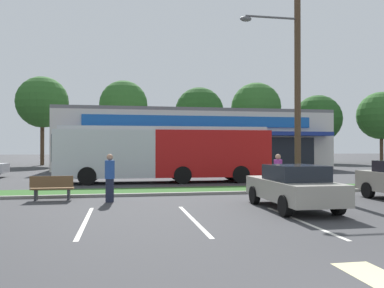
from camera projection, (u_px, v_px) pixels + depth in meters
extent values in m
cube|color=#2D5B23|center=(213.00, 190.00, 18.23)|extent=(56.00, 2.20, 0.12)
cube|color=gray|center=(220.00, 193.00, 17.03)|extent=(56.00, 0.24, 0.12)
cube|color=silver|center=(86.00, 221.00, 10.80)|extent=(0.12, 4.80, 0.01)
cube|color=silver|center=(193.00, 219.00, 11.07)|extent=(0.12, 4.80, 0.01)
cube|color=silver|center=(300.00, 221.00, 10.85)|extent=(0.12, 4.80, 0.01)
cube|color=beige|center=(377.00, 277.00, 6.12)|extent=(0.70, 1.60, 0.01)
cube|color=beige|center=(191.00, 142.00, 39.76)|extent=(25.63, 10.52, 5.34)
cube|color=black|center=(201.00, 153.00, 34.54)|extent=(21.53, 0.08, 2.78)
cube|color=navy|center=(203.00, 133.00, 33.90)|extent=(24.10, 1.40, 0.35)
cube|color=#1959AD|center=(201.00, 121.00, 34.52)|extent=(20.51, 0.16, 0.96)
cube|color=slate|center=(191.00, 114.00, 39.79)|extent=(25.63, 10.52, 0.30)
cylinder|color=#473323|center=(42.00, 143.00, 45.36)|extent=(0.44, 0.44, 5.12)
sphere|color=#2D6026|center=(42.00, 102.00, 45.41)|extent=(5.95, 5.95, 5.95)
cylinder|color=#473323|center=(123.00, 143.00, 49.97)|extent=(0.44, 0.44, 5.28)
sphere|color=#2D6026|center=(124.00, 105.00, 50.02)|extent=(6.14, 6.14, 6.14)
cylinder|color=#473323|center=(199.00, 147.00, 48.19)|extent=(0.44, 0.44, 4.26)
sphere|color=#23511E|center=(199.00, 112.00, 48.23)|extent=(5.99, 5.99, 5.99)
cylinder|color=#473323|center=(256.00, 145.00, 51.03)|extent=(0.44, 0.44, 4.87)
sphere|color=#2D6026|center=(256.00, 108.00, 51.08)|extent=(6.51, 6.51, 6.51)
cylinder|color=#473323|center=(318.00, 150.00, 52.31)|extent=(0.44, 0.44, 3.55)
sphere|color=#23511E|center=(318.00, 119.00, 52.35)|extent=(6.35, 6.35, 6.35)
cylinder|color=#473323|center=(382.00, 148.00, 51.73)|extent=(0.44, 0.44, 3.95)
sphere|color=#2D6026|center=(381.00, 116.00, 51.78)|extent=(6.30, 6.30, 6.30)
cylinder|color=#4C3826|center=(298.00, 71.00, 18.79)|extent=(0.30, 0.30, 11.46)
cylinder|color=#59595B|center=(272.00, 17.00, 18.59)|extent=(2.60, 0.11, 0.10)
ellipsoid|color=#59595B|center=(246.00, 19.00, 18.36)|extent=(0.56, 0.32, 0.24)
cube|color=#B71414|center=(210.00, 153.00, 23.38)|extent=(6.81, 2.72, 2.70)
cube|color=silver|center=(106.00, 154.00, 22.44)|extent=(5.58, 2.69, 2.70)
cube|color=silver|center=(165.00, 129.00, 22.97)|extent=(11.83, 2.59, 0.20)
cube|color=black|center=(163.00, 145.00, 24.25)|extent=(11.28, 0.35, 1.19)
cube|color=black|center=(56.00, 148.00, 22.01)|extent=(0.12, 2.17, 1.51)
cylinder|color=black|center=(87.00, 176.00, 21.13)|extent=(1.01, 0.33, 1.00)
cylinder|color=black|center=(92.00, 173.00, 23.44)|extent=(1.01, 0.33, 1.00)
cylinder|color=black|center=(183.00, 175.00, 21.93)|extent=(1.01, 0.33, 1.00)
cylinder|color=black|center=(178.00, 172.00, 24.25)|extent=(1.01, 0.33, 1.00)
cylinder|color=black|center=(241.00, 174.00, 22.45)|extent=(1.01, 0.33, 1.00)
cylinder|color=black|center=(230.00, 172.00, 24.76)|extent=(1.01, 0.33, 1.00)
cube|color=brown|center=(52.00, 189.00, 15.17)|extent=(1.60, 0.45, 0.06)
cube|color=brown|center=(52.00, 182.00, 14.98)|extent=(1.60, 0.06, 0.44)
cube|color=#333338|center=(69.00, 194.00, 15.27)|extent=(0.08, 0.36, 0.45)
cube|color=#333338|center=(36.00, 195.00, 15.06)|extent=(0.08, 0.36, 0.45)
cylinder|color=black|center=(368.00, 190.00, 15.76)|extent=(0.22, 0.64, 0.64)
cube|color=#9E998C|center=(292.00, 190.00, 12.97)|extent=(1.78, 4.32, 0.65)
cube|color=black|center=(295.00, 173.00, 12.76)|extent=(1.57, 1.95, 0.50)
cylinder|color=black|center=(254.00, 195.00, 14.13)|extent=(0.22, 0.64, 0.64)
cylinder|color=black|center=(298.00, 194.00, 14.43)|extent=(0.22, 0.64, 0.64)
cylinder|color=black|center=(285.00, 206.00, 11.49)|extent=(0.22, 0.64, 0.64)
cylinder|color=black|center=(338.00, 204.00, 11.80)|extent=(0.22, 0.64, 0.64)
cylinder|color=#1E2338|center=(110.00, 190.00, 14.62)|extent=(0.31, 0.31, 0.87)
cylinder|color=#264C99|center=(110.00, 170.00, 14.63)|extent=(0.36, 0.36, 0.69)
sphere|color=tan|center=(110.00, 157.00, 14.63)|extent=(0.24, 0.24, 0.24)
cylinder|color=#47423D|center=(278.00, 185.00, 16.65)|extent=(0.30, 0.30, 0.86)
cylinder|color=#99338C|center=(278.00, 167.00, 16.65)|extent=(0.36, 0.36, 0.68)
sphere|color=tan|center=(278.00, 157.00, 16.66)|extent=(0.24, 0.24, 0.24)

